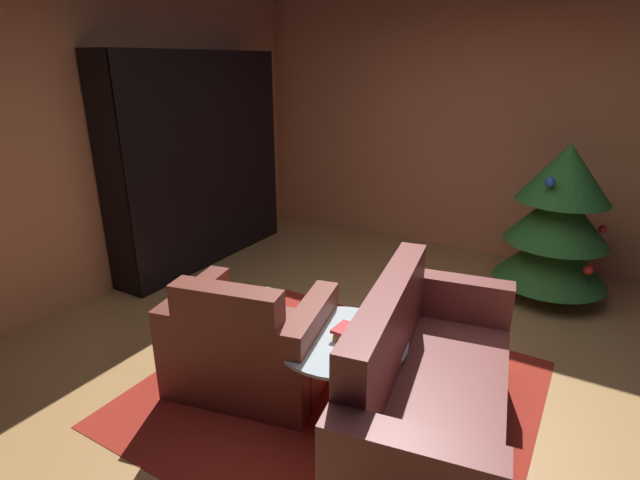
{
  "coord_description": "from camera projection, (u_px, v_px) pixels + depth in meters",
  "views": [
    {
      "loc": [
        1.05,
        -2.57,
        2.01
      ],
      "look_at": [
        -0.49,
        0.04,
        0.89
      ],
      "focal_mm": 27.54,
      "sensor_mm": 36.0,
      "label": 1
    }
  ],
  "objects": [
    {
      "name": "ground_plane",
      "position": [
        381.0,
        380.0,
        3.27
      ],
      "size": [
        6.56,
        6.56,
        0.0
      ],
      "primitive_type": "plane",
      "color": "#B3834B"
    },
    {
      "name": "wall_back",
      "position": [
        496.0,
        129.0,
        5.02
      ],
      "size": [
        5.58,
        0.06,
        2.68
      ],
      "primitive_type": "cube",
      "color": "tan",
      "rests_on": "ground"
    },
    {
      "name": "wall_left",
      "position": [
        86.0,
        144.0,
        4.13
      ],
      "size": [
        0.06,
        5.55,
        2.68
      ],
      "primitive_type": "cube",
      "color": "tan",
      "rests_on": "ground"
    },
    {
      "name": "area_rug",
      "position": [
        336.0,
        392.0,
        3.15
      ],
      "size": [
        2.34,
        2.14,
        0.01
      ],
      "primitive_type": "cube",
      "color": "maroon",
      "rests_on": "ground"
    },
    {
      "name": "bookshelf_unit",
      "position": [
        211.0,
        163.0,
        5.07
      ],
      "size": [
        0.39,
        2.08,
        2.1
      ],
      "color": "black",
      "rests_on": "ground"
    },
    {
      "name": "armchair_red",
      "position": [
        249.0,
        345.0,
        3.14
      ],
      "size": [
        1.09,
        0.93,
        0.81
      ],
      "color": "brown",
      "rests_on": "ground"
    },
    {
      "name": "couch_red",
      "position": [
        426.0,
        395.0,
        2.64
      ],
      "size": [
        0.98,
        1.77,
        0.91
      ],
      "color": "brown",
      "rests_on": "ground"
    },
    {
      "name": "coffee_table",
      "position": [
        341.0,
        344.0,
        2.91
      ],
      "size": [
        0.8,
        0.8,
        0.46
      ],
      "color": "black",
      "rests_on": "ground"
    },
    {
      "name": "book_stack_on_table",
      "position": [
        350.0,
        334.0,
        2.87
      ],
      "size": [
        0.19,
        0.16,
        0.07
      ],
      "color": "gold",
      "rests_on": "coffee_table"
    },
    {
      "name": "bottle_on_table",
      "position": [
        378.0,
        330.0,
        2.81
      ],
      "size": [
        0.08,
        0.08,
        0.22
      ],
      "color": "#562417",
      "rests_on": "coffee_table"
    },
    {
      "name": "decorated_tree",
      "position": [
        558.0,
        221.0,
        4.19
      ],
      "size": [
        0.95,
        0.95,
        1.38
      ],
      "color": "brown",
      "rests_on": "ground"
    }
  ]
}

